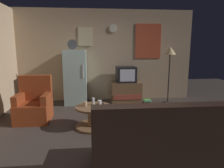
{
  "coord_description": "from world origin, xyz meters",
  "views": [
    {
      "loc": [
        -0.34,
        -3.46,
        1.55
      ],
      "look_at": [
        0.07,
        0.9,
        0.75
      ],
      "focal_mm": 31.79,
      "sensor_mm": 36.0,
      "label": 1
    }
  ],
  "objects_px": {
    "remote_control": "(100,104)",
    "fridge": "(76,77)",
    "crt_tv": "(126,74)",
    "couch": "(158,145)",
    "wine_glass": "(93,101)",
    "book_stack": "(147,101)",
    "tv_stand": "(126,92)",
    "mug_ceramic_tan": "(85,104)",
    "armchair": "(34,105)",
    "mug_ceramic_white": "(100,102)",
    "standing_lamp": "(170,55)",
    "coffee_table": "(94,117)"
  },
  "relations": [
    {
      "from": "remote_control",
      "to": "fridge",
      "type": "bearing_deg",
      "value": 78.66
    },
    {
      "from": "crt_tv",
      "to": "couch",
      "type": "bearing_deg",
      "value": -91.78
    },
    {
      "from": "wine_glass",
      "to": "book_stack",
      "type": "bearing_deg",
      "value": 45.04
    },
    {
      "from": "tv_stand",
      "to": "mug_ceramic_tan",
      "type": "relative_size",
      "value": 9.33
    },
    {
      "from": "armchair",
      "to": "fridge",
      "type": "bearing_deg",
      "value": 58.24
    },
    {
      "from": "fridge",
      "to": "couch",
      "type": "relative_size",
      "value": 1.04
    },
    {
      "from": "wine_glass",
      "to": "book_stack",
      "type": "xyz_separation_m",
      "value": [
        1.53,
        1.53,
        -0.45
      ]
    },
    {
      "from": "mug_ceramic_white",
      "to": "mug_ceramic_tan",
      "type": "relative_size",
      "value": 1.0
    },
    {
      "from": "crt_tv",
      "to": "mug_ceramic_white",
      "type": "relative_size",
      "value": 6.0
    },
    {
      "from": "standing_lamp",
      "to": "armchair",
      "type": "height_order",
      "value": "standing_lamp"
    },
    {
      "from": "fridge",
      "to": "couch",
      "type": "distance_m",
      "value": 3.51
    },
    {
      "from": "standing_lamp",
      "to": "book_stack",
      "type": "xyz_separation_m",
      "value": [
        -0.61,
        -0.01,
        -1.31
      ]
    },
    {
      "from": "remote_control",
      "to": "crt_tv",
      "type": "bearing_deg",
      "value": 32.32
    },
    {
      "from": "armchair",
      "to": "mug_ceramic_white",
      "type": "bearing_deg",
      "value": -16.11
    },
    {
      "from": "mug_ceramic_white",
      "to": "mug_ceramic_tan",
      "type": "xyz_separation_m",
      "value": [
        -0.28,
        -0.08,
        0.0
      ]
    },
    {
      "from": "crt_tv",
      "to": "wine_glass",
      "type": "height_order",
      "value": "crt_tv"
    },
    {
      "from": "mug_ceramic_tan",
      "to": "book_stack",
      "type": "distance_m",
      "value": 2.36
    },
    {
      "from": "tv_stand",
      "to": "standing_lamp",
      "type": "xyz_separation_m",
      "value": [
        1.2,
        -0.14,
        1.06
      ]
    },
    {
      "from": "standing_lamp",
      "to": "armchair",
      "type": "distance_m",
      "value": 3.73
    },
    {
      "from": "crt_tv",
      "to": "couch",
      "type": "height_order",
      "value": "crt_tv"
    },
    {
      "from": "remote_control",
      "to": "couch",
      "type": "distance_m",
      "value": 1.72
    },
    {
      "from": "armchair",
      "to": "couch",
      "type": "distance_m",
      "value": 2.87
    },
    {
      "from": "crt_tv",
      "to": "armchair",
      "type": "bearing_deg",
      "value": -150.04
    },
    {
      "from": "fridge",
      "to": "book_stack",
      "type": "relative_size",
      "value": 8.21
    },
    {
      "from": "tv_stand",
      "to": "standing_lamp",
      "type": "distance_m",
      "value": 1.61
    },
    {
      "from": "tv_stand",
      "to": "remote_control",
      "type": "xyz_separation_m",
      "value": [
        -0.8,
        -1.65,
        0.14
      ]
    },
    {
      "from": "standing_lamp",
      "to": "mug_ceramic_tan",
      "type": "relative_size",
      "value": 17.67
    },
    {
      "from": "standing_lamp",
      "to": "wine_glass",
      "type": "bearing_deg",
      "value": -144.12
    },
    {
      "from": "tv_stand",
      "to": "mug_ceramic_tan",
      "type": "distance_m",
      "value": 2.07
    },
    {
      "from": "tv_stand",
      "to": "book_stack",
      "type": "bearing_deg",
      "value": -14.45
    },
    {
      "from": "tv_stand",
      "to": "book_stack",
      "type": "xyz_separation_m",
      "value": [
        0.59,
        -0.15,
        -0.25
      ]
    },
    {
      "from": "book_stack",
      "to": "mug_ceramic_tan",
      "type": "bearing_deg",
      "value": -136.65
    },
    {
      "from": "standing_lamp",
      "to": "mug_ceramic_tan",
      "type": "height_order",
      "value": "standing_lamp"
    },
    {
      "from": "wine_glass",
      "to": "book_stack",
      "type": "relative_size",
      "value": 0.7
    },
    {
      "from": "crt_tv",
      "to": "couch",
      "type": "relative_size",
      "value": 0.32
    },
    {
      "from": "mug_ceramic_white",
      "to": "mug_ceramic_tan",
      "type": "height_order",
      "value": "same"
    },
    {
      "from": "wine_glass",
      "to": "mug_ceramic_tan",
      "type": "height_order",
      "value": "wine_glass"
    },
    {
      "from": "mug_ceramic_tan",
      "to": "fridge",
      "type": "bearing_deg",
      "value": 100.54
    },
    {
      "from": "coffee_table",
      "to": "standing_lamp",
      "type": "bearing_deg",
      "value": 37.52
    },
    {
      "from": "fridge",
      "to": "armchair",
      "type": "bearing_deg",
      "value": -121.76
    },
    {
      "from": "mug_ceramic_white",
      "to": "crt_tv",
      "type": "bearing_deg",
      "value": 64.26
    },
    {
      "from": "tv_stand",
      "to": "crt_tv",
      "type": "relative_size",
      "value": 1.56
    },
    {
      "from": "fridge",
      "to": "remote_control",
      "type": "relative_size",
      "value": 11.8
    },
    {
      "from": "fridge",
      "to": "mug_ceramic_white",
      "type": "distance_m",
      "value": 1.8
    },
    {
      "from": "coffee_table",
      "to": "mug_ceramic_white",
      "type": "height_order",
      "value": "mug_ceramic_white"
    },
    {
      "from": "coffee_table",
      "to": "book_stack",
      "type": "relative_size",
      "value": 3.34
    },
    {
      "from": "fridge",
      "to": "wine_glass",
      "type": "relative_size",
      "value": 11.8
    },
    {
      "from": "book_stack",
      "to": "armchair",
      "type": "bearing_deg",
      "value": -158.26
    },
    {
      "from": "book_stack",
      "to": "standing_lamp",
      "type": "bearing_deg",
      "value": 1.37
    },
    {
      "from": "tv_stand",
      "to": "couch",
      "type": "distance_m",
      "value": 3.22
    }
  ]
}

